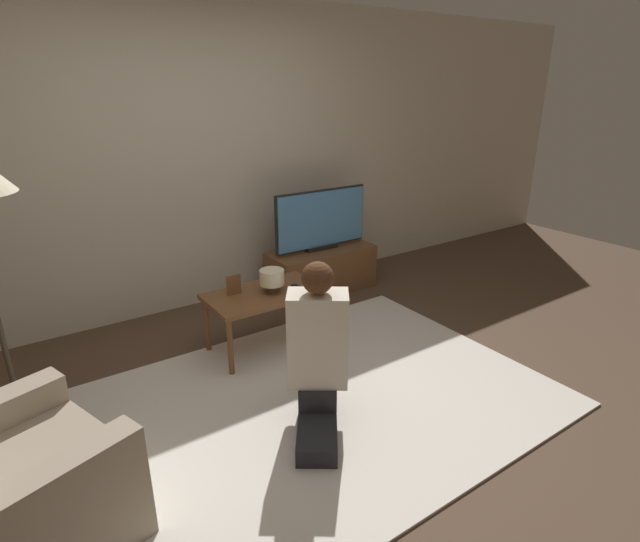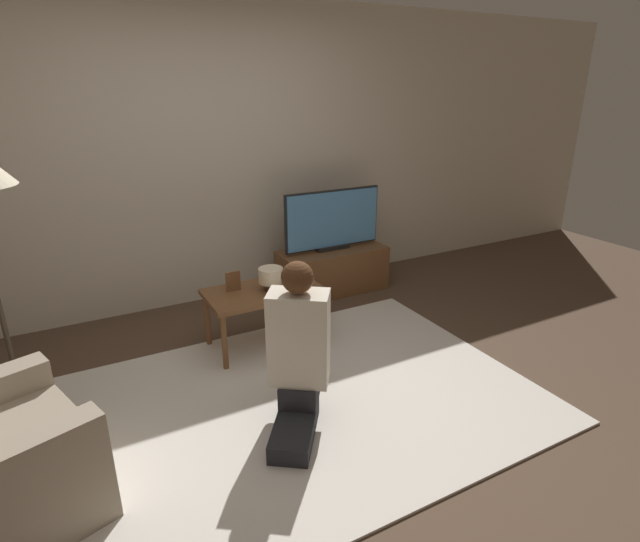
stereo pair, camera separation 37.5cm
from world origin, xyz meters
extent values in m
plane|color=brown|center=(0.00, 0.00, 0.00)|extent=(10.00, 10.00, 0.00)
cube|color=beige|center=(0.00, 1.93, 1.30)|extent=(10.00, 0.06, 2.60)
cube|color=silver|center=(0.00, 0.00, 0.01)|extent=(2.95, 2.08, 0.02)
cube|color=brown|center=(1.09, 1.51, 0.21)|extent=(1.04, 0.43, 0.42)
cube|color=black|center=(1.09, 1.51, 0.44)|extent=(0.33, 0.08, 0.04)
cube|color=black|center=(1.09, 1.51, 0.72)|extent=(0.97, 0.03, 0.55)
cube|color=#4C8CC6|center=(1.09, 1.51, 0.72)|extent=(0.94, 0.04, 0.52)
cube|color=brown|center=(0.10, 0.80, 0.45)|extent=(0.85, 0.49, 0.04)
cylinder|color=brown|center=(-0.29, 0.60, 0.21)|extent=(0.04, 0.04, 0.43)
cylinder|color=brown|center=(0.48, 0.60, 0.21)|extent=(0.04, 0.04, 0.43)
cylinder|color=brown|center=(-0.29, 1.00, 0.21)|extent=(0.04, 0.04, 0.43)
cylinder|color=brown|center=(0.48, 1.00, 0.21)|extent=(0.04, 0.04, 0.43)
cylinder|color=#4C4233|center=(-1.54, 0.75, 0.01)|extent=(0.28, 0.28, 0.03)
cube|color=gray|center=(-1.52, -0.47, 0.29)|extent=(0.81, 0.38, 0.58)
cube|color=#232328|center=(-0.18, -0.30, 0.07)|extent=(0.46, 0.53, 0.11)
cube|color=#232328|center=(-0.07, -0.14, 0.20)|extent=(0.32, 0.32, 0.14)
cube|color=beige|center=(-0.07, -0.14, 0.54)|extent=(0.39, 0.36, 0.56)
sphere|color=tan|center=(-0.07, -0.14, 0.91)|extent=(0.17, 0.17, 0.17)
sphere|color=#4C2D19|center=(-0.08, -0.15, 0.92)|extent=(0.18, 0.18, 0.18)
cube|color=black|center=(0.15, 0.16, 0.57)|extent=(0.13, 0.11, 0.04)
cylinder|color=beige|center=(0.16, 0.01, 0.57)|extent=(0.23, 0.29, 0.07)
cylinder|color=beige|center=(-0.01, 0.13, 0.57)|extent=(0.23, 0.29, 0.07)
cube|color=brown|center=(-0.10, 0.89, 0.54)|extent=(0.11, 0.01, 0.15)
cylinder|color=#4C3823|center=(0.15, 0.77, 0.49)|extent=(0.10, 0.10, 0.06)
cylinder|color=beige|center=(0.15, 0.77, 0.58)|extent=(0.18, 0.18, 0.11)
cube|color=black|center=(0.33, 0.70, 0.47)|extent=(0.04, 0.15, 0.02)
camera|label=1|loc=(-1.48, -2.21, 1.89)|focal=28.00mm
camera|label=2|loc=(-1.16, -2.41, 1.89)|focal=28.00mm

